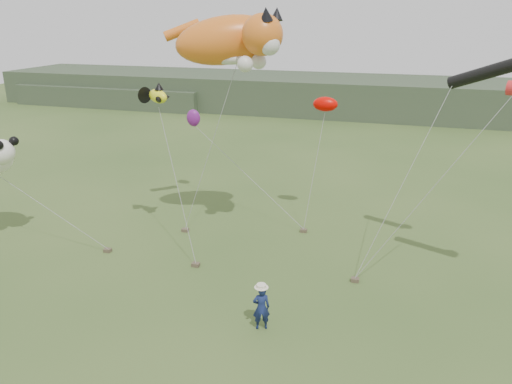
% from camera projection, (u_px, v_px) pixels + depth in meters
% --- Properties ---
extents(ground, '(120.00, 120.00, 0.00)m').
position_uv_depth(ground, '(220.00, 318.00, 19.18)').
color(ground, '#385123').
rests_on(ground, ground).
extents(headland, '(90.00, 13.00, 4.00)m').
position_uv_depth(headland, '(327.00, 95.00, 59.70)').
color(headland, '#2D3D28').
rests_on(headland, ground).
extents(festival_attendant, '(0.75, 0.64, 1.76)m').
position_uv_depth(festival_attendant, '(261.00, 308.00, 18.27)').
color(festival_attendant, '#141F4D').
rests_on(festival_attendant, ground).
extents(sandbag_anchors, '(12.32, 5.53, 0.18)m').
position_uv_depth(sandbag_anchors, '(228.00, 249.00, 24.59)').
color(sandbag_anchors, brown).
rests_on(sandbag_anchors, ground).
extents(cat_kite, '(6.49, 3.92, 2.92)m').
position_uv_depth(cat_kite, '(234.00, 40.00, 22.92)').
color(cat_kite, orange).
rests_on(cat_kite, ground).
extents(fish_kite, '(2.16, 1.42, 1.04)m').
position_uv_depth(fish_kite, '(152.00, 95.00, 23.70)').
color(fish_kite, yellow).
rests_on(fish_kite, ground).
extents(misc_kites, '(9.40, 2.40, 2.43)m').
position_uv_depth(misc_kites, '(267.00, 110.00, 27.89)').
color(misc_kites, '#DE0600').
rests_on(misc_kites, ground).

